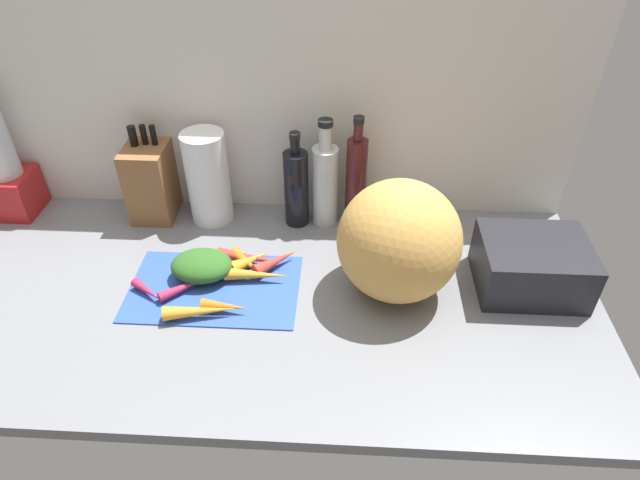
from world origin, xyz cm
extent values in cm
cube|color=slate|center=(0.00, 0.00, -1.50)|extent=(170.00, 80.00, 3.00)
cube|color=silver|center=(0.00, 38.50, 30.00)|extent=(170.00, 3.00, 60.00)
cube|color=#2D51B7|center=(-7.76, -0.31, 0.40)|extent=(41.11, 25.53, 0.80)
cone|color=orange|center=(0.16, 7.98, 2.60)|extent=(10.45, 9.36, 3.59)
cone|color=red|center=(0.36, 9.12, 2.46)|extent=(18.03, 5.89, 3.32)
cone|color=#B2264C|center=(-9.57, 2.87, 2.31)|extent=(10.77, 4.40, 3.01)
cone|color=orange|center=(-0.89, 7.46, 2.49)|extent=(9.83, 9.64, 3.37)
cone|color=orange|center=(2.33, 2.84, 2.46)|extent=(15.56, 3.38, 3.32)
cone|color=red|center=(6.48, 8.23, 2.52)|extent=(11.63, 10.86, 3.43)
cone|color=orange|center=(-3.29, -8.07, 2.21)|extent=(11.22, 3.65, 2.82)
cone|color=orange|center=(-8.65, -10.11, 2.48)|extent=(16.65, 5.88, 3.36)
cone|color=#B2264C|center=(-13.92, -1.65, 2.07)|extent=(12.45, 10.47, 2.54)
cone|color=red|center=(-2.81, 9.34, 1.93)|extent=(15.89, 4.07, 2.26)
cone|color=#B2264C|center=(-22.70, -3.79, 2.02)|extent=(9.54, 7.85, 2.44)
ellipsoid|color=#2D6023|center=(-11.26, 3.76, 4.00)|extent=(15.11, 11.62, 6.39)
ellipsoid|color=gold|center=(35.95, 2.81, 14.45)|extent=(28.51, 28.24, 28.91)
cube|color=brown|center=(-30.62, 30.71, 10.74)|extent=(11.39, 14.10, 21.47)
cylinder|color=black|center=(-33.28, 31.50, 24.22)|extent=(2.16, 2.16, 5.50)
cylinder|color=black|center=(-30.62, 32.42, 24.22)|extent=(1.63, 1.63, 5.50)
cylinder|color=black|center=(-27.96, 32.35, 24.22)|extent=(1.59, 1.59, 5.50)
cube|color=red|center=(-71.51, 29.67, 6.16)|extent=(13.09, 13.09, 12.32)
cylinder|color=white|center=(-14.18, 29.50, 13.20)|extent=(11.61, 11.61, 26.40)
cylinder|color=black|center=(10.01, 28.91, 10.89)|extent=(6.73, 6.73, 21.78)
cylinder|color=black|center=(10.01, 28.91, 23.93)|extent=(2.53, 2.53, 4.30)
cylinder|color=black|center=(10.01, 28.91, 26.88)|extent=(2.91, 2.91, 1.60)
cylinder|color=silver|center=(17.79, 29.69, 11.47)|extent=(7.07, 7.07, 22.94)
cylinder|color=silver|center=(17.79, 29.69, 26.21)|extent=(3.39, 3.39, 6.54)
cylinder|color=black|center=(17.79, 29.69, 30.28)|extent=(3.89, 3.89, 1.60)
cylinder|color=#471919|center=(26.12, 30.36, 12.59)|extent=(5.63, 5.63, 25.19)
cylinder|color=#471919|center=(26.12, 30.36, 27.69)|extent=(2.45, 2.45, 5.01)
cylinder|color=black|center=(26.12, 30.36, 31.00)|extent=(2.82, 2.82, 1.60)
cube|color=black|center=(68.37, 5.55, 6.36)|extent=(24.97, 20.29, 12.73)
camera|label=1|loc=(23.35, -94.88, 90.90)|focal=30.40mm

